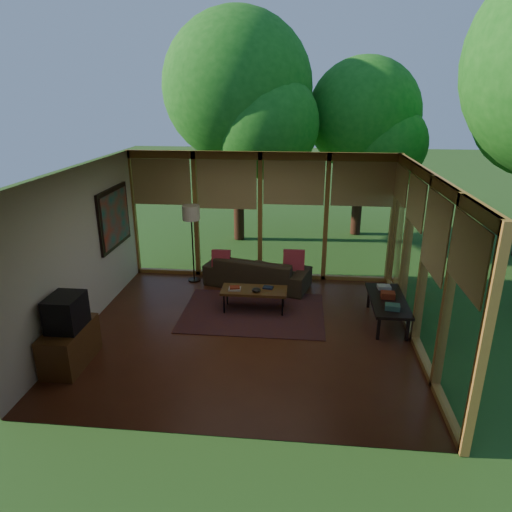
# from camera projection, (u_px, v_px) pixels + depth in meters

# --- Properties ---
(floor) EXTENTS (5.50, 5.50, 0.00)m
(floor) POSITION_uv_depth(u_px,v_px,m) (246.00, 332.00, 7.70)
(floor) COLOR #562816
(floor) RESTS_ON ground
(ceiling) EXTENTS (5.50, 5.50, 0.00)m
(ceiling) POSITION_uv_depth(u_px,v_px,m) (245.00, 172.00, 6.79)
(ceiling) COLOR silver
(ceiling) RESTS_ON ground
(wall_left) EXTENTS (0.04, 5.00, 2.70)m
(wall_left) POSITION_uv_depth(u_px,v_px,m) (80.00, 251.00, 7.51)
(wall_left) COLOR silver
(wall_left) RESTS_ON ground
(wall_front) EXTENTS (5.50, 0.04, 2.70)m
(wall_front) POSITION_uv_depth(u_px,v_px,m) (217.00, 335.00, 4.90)
(wall_front) COLOR silver
(wall_front) RESTS_ON ground
(window_wall_back) EXTENTS (5.50, 0.12, 2.70)m
(window_wall_back) POSITION_uv_depth(u_px,v_px,m) (260.00, 217.00, 9.59)
(window_wall_back) COLOR #A37332
(window_wall_back) RESTS_ON ground
(window_wall_right) EXTENTS (0.12, 5.00, 2.70)m
(window_wall_right) POSITION_uv_depth(u_px,v_px,m) (424.00, 263.00, 6.99)
(window_wall_right) COLOR #A37332
(window_wall_right) RESTS_ON ground
(tree_nw) EXTENTS (3.74, 3.74, 5.80)m
(tree_nw) POSITION_uv_depth(u_px,v_px,m) (238.00, 88.00, 11.39)
(tree_nw) COLOR #3B1F15
(tree_nw) RESTS_ON ground
(tree_ne) EXTENTS (2.97, 2.97, 4.75)m
(tree_ne) POSITION_uv_depth(u_px,v_px,m) (364.00, 115.00, 12.09)
(tree_ne) COLOR #3B1F15
(tree_ne) RESTS_ON ground
(rug) EXTENTS (2.57, 1.82, 0.01)m
(rug) POSITION_uv_depth(u_px,v_px,m) (253.00, 312.00, 8.38)
(rug) COLOR maroon
(rug) RESTS_ON floor
(sofa) EXTENTS (2.28, 1.36, 0.62)m
(sofa) POSITION_uv_depth(u_px,v_px,m) (257.00, 271.00, 9.47)
(sofa) COLOR #362B1B
(sofa) RESTS_ON floor
(pillow_left) EXTENTS (0.38, 0.20, 0.40)m
(pillow_left) POSITION_uv_depth(u_px,v_px,m) (221.00, 259.00, 9.41)
(pillow_left) COLOR maroon
(pillow_left) RESTS_ON sofa
(pillow_right) EXTENTS (0.43, 0.23, 0.45)m
(pillow_right) POSITION_uv_depth(u_px,v_px,m) (294.00, 261.00, 9.26)
(pillow_right) COLOR maroon
(pillow_right) RESTS_ON sofa
(ct_book_lower) EXTENTS (0.23, 0.17, 0.03)m
(ct_book_lower) POSITION_uv_depth(u_px,v_px,m) (235.00, 289.00, 8.31)
(ct_book_lower) COLOR #B2AAA1
(ct_book_lower) RESTS_ON coffee_table
(ct_book_upper) EXTENTS (0.20, 0.16, 0.03)m
(ct_book_upper) POSITION_uv_depth(u_px,v_px,m) (235.00, 287.00, 8.30)
(ct_book_upper) COLOR maroon
(ct_book_upper) RESTS_ON coffee_table
(ct_book_side) EXTENTS (0.20, 0.17, 0.03)m
(ct_book_side) POSITION_uv_depth(u_px,v_px,m) (268.00, 287.00, 8.37)
(ct_book_side) COLOR #151E30
(ct_book_side) RESTS_ON coffee_table
(ct_bowl) EXTENTS (0.16, 0.16, 0.07)m
(ct_bowl) POSITION_uv_depth(u_px,v_px,m) (256.00, 290.00, 8.22)
(ct_bowl) COLOR black
(ct_bowl) RESTS_ON coffee_table
(media_cabinet) EXTENTS (0.50, 1.00, 0.60)m
(media_cabinet) POSITION_uv_depth(u_px,v_px,m) (70.00, 346.00, 6.71)
(media_cabinet) COLOR brown
(media_cabinet) RESTS_ON floor
(television) EXTENTS (0.45, 0.55, 0.50)m
(television) POSITION_uv_depth(u_px,v_px,m) (66.00, 312.00, 6.52)
(television) COLOR black
(television) RESTS_ON media_cabinet
(console_book_a) EXTENTS (0.26, 0.21, 0.09)m
(console_book_a) POSITION_uv_depth(u_px,v_px,m) (392.00, 307.00, 7.47)
(console_book_a) COLOR #335A4E
(console_book_a) RESTS_ON side_console
(console_book_b) EXTENTS (0.25, 0.19, 0.11)m
(console_book_b) POSITION_uv_depth(u_px,v_px,m) (388.00, 295.00, 7.89)
(console_book_b) COLOR maroon
(console_book_b) RESTS_ON side_console
(console_book_c) EXTENTS (0.24, 0.18, 0.06)m
(console_book_c) POSITION_uv_depth(u_px,v_px,m) (384.00, 287.00, 8.27)
(console_book_c) COLOR #B2AAA1
(console_book_c) RESTS_ON side_console
(floor_lamp) EXTENTS (0.36, 0.36, 1.65)m
(floor_lamp) POSITION_uv_depth(u_px,v_px,m) (191.00, 217.00, 9.35)
(floor_lamp) COLOR black
(floor_lamp) RESTS_ON floor
(coffee_table) EXTENTS (1.20, 0.50, 0.43)m
(coffee_table) POSITION_uv_depth(u_px,v_px,m) (254.00, 291.00, 8.34)
(coffee_table) COLOR brown
(coffee_table) RESTS_ON floor
(side_console) EXTENTS (0.60, 1.40, 0.46)m
(side_console) POSITION_uv_depth(u_px,v_px,m) (388.00, 301.00, 7.88)
(side_console) COLOR black
(side_console) RESTS_ON floor
(wall_painting) EXTENTS (0.06, 1.35, 1.15)m
(wall_painting) POSITION_uv_depth(u_px,v_px,m) (114.00, 218.00, 8.75)
(wall_painting) COLOR black
(wall_painting) RESTS_ON wall_left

